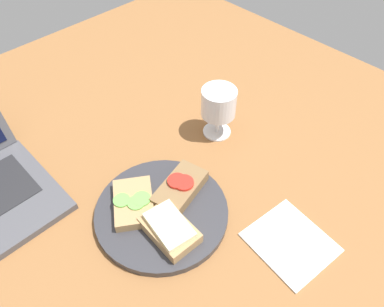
{
  "coord_description": "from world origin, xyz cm",
  "views": [
    {
      "loc": [
        -30.1,
        -38.71,
        64.21
      ],
      "look_at": [
        6.09,
        -1.47,
        8.0
      ],
      "focal_mm": 35.0,
      "sensor_mm": 36.0,
      "label": 1
    }
  ],
  "objects_px": {
    "sandwich_with_cucumber": "(134,203)",
    "wine_glass": "(219,104)",
    "sandwich_with_cheese": "(170,229)",
    "napkin": "(290,242)",
    "sandwich_with_tomato": "(180,188)",
    "plate": "(162,212)"
  },
  "relations": [
    {
      "from": "sandwich_with_cheese",
      "to": "wine_glass",
      "type": "relative_size",
      "value": 0.9
    },
    {
      "from": "wine_glass",
      "to": "napkin",
      "type": "distance_m",
      "value": 0.33
    },
    {
      "from": "plate",
      "to": "sandwich_with_tomato",
      "type": "bearing_deg",
      "value": 5.8
    },
    {
      "from": "plate",
      "to": "sandwich_with_cheese",
      "type": "relative_size",
      "value": 2.35
    },
    {
      "from": "wine_glass",
      "to": "sandwich_with_tomato",
      "type": "bearing_deg",
      "value": -157.6
    },
    {
      "from": "napkin",
      "to": "sandwich_with_cucumber",
      "type": "bearing_deg",
      "value": 122.19
    },
    {
      "from": "sandwich_with_cucumber",
      "to": "wine_glass",
      "type": "distance_m",
      "value": 0.28
    },
    {
      "from": "sandwich_with_tomato",
      "to": "sandwich_with_cheese",
      "type": "bearing_deg",
      "value": -144.45
    },
    {
      "from": "napkin",
      "to": "sandwich_with_cheese",
      "type": "bearing_deg",
      "value": 133.02
    },
    {
      "from": "sandwich_with_tomato",
      "to": "napkin",
      "type": "distance_m",
      "value": 0.23
    },
    {
      "from": "sandwich_with_tomato",
      "to": "napkin",
      "type": "bearing_deg",
      "value": -71.01
    },
    {
      "from": "sandwich_with_cucumber",
      "to": "napkin",
      "type": "relative_size",
      "value": 0.93
    },
    {
      "from": "sandwich_with_tomato",
      "to": "sandwich_with_cucumber",
      "type": "height_order",
      "value": "sandwich_with_tomato"
    },
    {
      "from": "sandwich_with_cucumber",
      "to": "sandwich_with_tomato",
      "type": "bearing_deg",
      "value": -23.98
    },
    {
      "from": "plate",
      "to": "napkin",
      "type": "xyz_separation_m",
      "value": [
        0.13,
        -0.21,
        -0.01
      ]
    },
    {
      "from": "plate",
      "to": "sandwich_with_cucumber",
      "type": "bearing_deg",
      "value": 125.83
    },
    {
      "from": "napkin",
      "to": "wine_glass",
      "type": "bearing_deg",
      "value": 68.38
    },
    {
      "from": "sandwich_with_cucumber",
      "to": "sandwich_with_cheese",
      "type": "distance_m",
      "value": 0.09
    },
    {
      "from": "sandwich_with_cucumber",
      "to": "napkin",
      "type": "distance_m",
      "value": 0.3
    },
    {
      "from": "sandwich_with_tomato",
      "to": "napkin",
      "type": "relative_size",
      "value": 0.92
    },
    {
      "from": "plate",
      "to": "wine_glass",
      "type": "bearing_deg",
      "value": 18.97
    },
    {
      "from": "sandwich_with_cucumber",
      "to": "napkin",
      "type": "height_order",
      "value": "sandwich_with_cucumber"
    }
  ]
}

